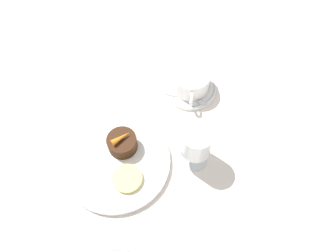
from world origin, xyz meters
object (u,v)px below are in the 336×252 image
(dinner_plate, at_px, (117,162))
(dessert_cake, at_px, (122,143))
(coffee_cup, at_px, (191,80))
(fork, at_px, (121,249))
(wine_glass, at_px, (196,143))

(dinner_plate, relative_size, dessert_cake, 3.59)
(coffee_cup, bearing_deg, fork, -20.27)
(dinner_plate, height_order, coffee_cup, coffee_cup)
(fork, bearing_deg, wine_glass, 143.08)
(coffee_cup, relative_size, fork, 0.63)
(wine_glass, relative_size, dessert_cake, 1.74)
(dinner_plate, xyz_separation_m, dessert_cake, (-0.04, 0.01, 0.02))
(dinner_plate, distance_m, dessert_cake, 0.04)
(coffee_cup, bearing_deg, dessert_cake, -42.12)
(wine_glass, bearing_deg, coffee_cup, -178.74)
(dinner_plate, height_order, dessert_cake, dessert_cake)
(coffee_cup, relative_size, dessert_cake, 1.82)
(dinner_plate, height_order, wine_glass, wine_glass)
(dinner_plate, bearing_deg, wine_glass, 94.91)
(dinner_plate, height_order, fork, dinner_plate)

